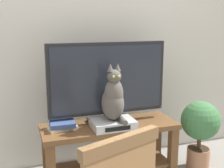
{
  "coord_description": "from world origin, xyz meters",
  "views": [
    {
      "loc": [
        -0.75,
        -1.67,
        1.38
      ],
      "look_at": [
        0.0,
        0.55,
        0.87
      ],
      "focal_mm": 47.12,
      "sensor_mm": 36.0,
      "label": 1
    }
  ],
  "objects_px": {
    "book_stack": "(62,126)",
    "tv_stand": "(110,142)",
    "tv": "(108,81)",
    "media_box": "(112,123)",
    "cat": "(113,98)",
    "potted_plant": "(200,127)"
  },
  "relations": [
    {
      "from": "media_box",
      "to": "book_stack",
      "type": "bearing_deg",
      "value": 167.74
    },
    {
      "from": "tv_stand",
      "to": "potted_plant",
      "type": "bearing_deg",
      "value": -7.21
    },
    {
      "from": "tv",
      "to": "media_box",
      "type": "relative_size",
      "value": 2.91
    },
    {
      "from": "tv_stand",
      "to": "media_box",
      "type": "bearing_deg",
      "value": -93.89
    },
    {
      "from": "media_box",
      "to": "tv",
      "type": "bearing_deg",
      "value": 87.76
    },
    {
      "from": "tv_stand",
      "to": "potted_plant",
      "type": "relative_size",
      "value": 1.79
    },
    {
      "from": "tv_stand",
      "to": "potted_plant",
      "type": "height_order",
      "value": "potted_plant"
    },
    {
      "from": "tv",
      "to": "book_stack",
      "type": "bearing_deg",
      "value": -173.41
    },
    {
      "from": "tv",
      "to": "media_box",
      "type": "distance_m",
      "value": 0.36
    },
    {
      "from": "media_box",
      "to": "cat",
      "type": "distance_m",
      "value": 0.22
    },
    {
      "from": "media_box",
      "to": "cat",
      "type": "relative_size",
      "value": 0.74
    },
    {
      "from": "book_stack",
      "to": "potted_plant",
      "type": "relative_size",
      "value": 0.38
    },
    {
      "from": "tv_stand",
      "to": "media_box",
      "type": "xyz_separation_m",
      "value": [
        -0.01,
        -0.08,
        0.19
      ]
    },
    {
      "from": "tv",
      "to": "cat",
      "type": "height_order",
      "value": "tv"
    },
    {
      "from": "cat",
      "to": "potted_plant",
      "type": "distance_m",
      "value": 0.91
    },
    {
      "from": "book_stack",
      "to": "tv_stand",
      "type": "bearing_deg",
      "value": -1.47
    },
    {
      "from": "book_stack",
      "to": "potted_plant",
      "type": "distance_m",
      "value": 1.26
    },
    {
      "from": "tv_stand",
      "to": "cat",
      "type": "distance_m",
      "value": 0.42
    },
    {
      "from": "cat",
      "to": "potted_plant",
      "type": "bearing_deg",
      "value": -1.1
    },
    {
      "from": "cat",
      "to": "book_stack",
      "type": "xyz_separation_m",
      "value": [
        -0.4,
        0.1,
        -0.22
      ]
    },
    {
      "from": "cat",
      "to": "book_stack",
      "type": "height_order",
      "value": "cat"
    },
    {
      "from": "media_box",
      "to": "cat",
      "type": "xyz_separation_m",
      "value": [
        0.0,
        -0.01,
        0.22
      ]
    }
  ]
}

